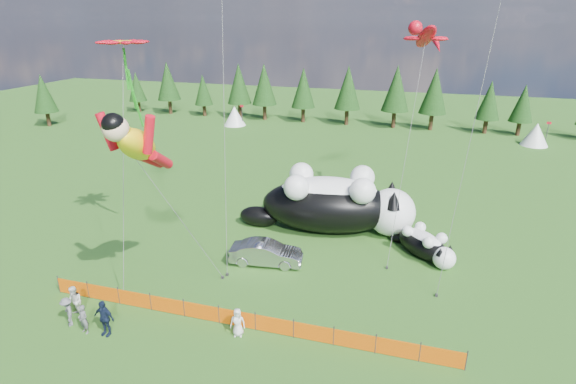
% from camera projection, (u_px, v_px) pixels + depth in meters
% --- Properties ---
extents(ground, '(160.00, 160.00, 0.00)m').
position_uv_depth(ground, '(257.00, 294.00, 25.74)').
color(ground, '#0B3309').
rests_on(ground, ground).
extents(safety_fence, '(22.06, 0.06, 1.10)m').
position_uv_depth(safety_fence, '(237.00, 318.00, 22.87)').
color(safety_fence, '#262626').
rests_on(safety_fence, ground).
extents(tree_line, '(90.00, 4.00, 8.00)m').
position_uv_depth(tree_line, '(363.00, 98.00, 64.55)').
color(tree_line, black).
rests_on(tree_line, ground).
extents(festival_tents, '(50.00, 3.20, 2.80)m').
position_uv_depth(festival_tents, '(442.00, 129.00, 58.15)').
color(festival_tents, white).
rests_on(festival_tents, ground).
extents(cat_large, '(12.99, 5.82, 4.70)m').
position_uv_depth(cat_large, '(336.00, 203.00, 32.70)').
color(cat_large, black).
rests_on(cat_large, ground).
extents(cat_small, '(4.29, 4.24, 1.94)m').
position_uv_depth(cat_small, '(425.00, 245.00, 29.44)').
color(cat_small, black).
rests_on(cat_small, ground).
extents(car, '(4.81, 2.24, 1.53)m').
position_uv_depth(car, '(266.00, 253.00, 28.70)').
color(car, '#AEADB2').
rests_on(car, ground).
extents(spectator_a, '(0.64, 0.50, 1.56)m').
position_uv_depth(spectator_a, '(83.00, 319.00, 22.35)').
color(spectator_a, '#56565B').
rests_on(spectator_a, ground).
extents(spectator_b, '(1.01, 0.87, 1.79)m').
position_uv_depth(spectator_b, '(75.00, 302.00, 23.53)').
color(spectator_b, silver).
rests_on(spectator_b, ground).
extents(spectator_c, '(1.17, 0.64, 1.95)m').
position_uv_depth(spectator_c, '(104.00, 318.00, 22.15)').
color(spectator_c, '#121B32').
rests_on(spectator_c, ground).
extents(spectator_d, '(1.14, 1.08, 1.61)m').
position_uv_depth(spectator_d, '(68.00, 312.00, 22.89)').
color(spectator_d, '#56565B').
rests_on(spectator_d, ground).
extents(spectator_e, '(0.84, 0.64, 1.53)m').
position_uv_depth(spectator_e, '(238.00, 322.00, 22.17)').
color(spectator_e, silver).
rests_on(spectator_e, ground).
extents(superhero_kite, '(5.48, 6.43, 11.68)m').
position_uv_depth(superhero_kite, '(137.00, 145.00, 21.48)').
color(superhero_kite, yellow).
rests_on(superhero_kite, ground).
extents(gecko_kite, '(3.97, 10.62, 15.61)m').
position_uv_depth(gecko_kite, '(426.00, 37.00, 29.83)').
color(gecko_kite, red).
rests_on(gecko_kite, ground).
extents(flower_kite, '(3.51, 7.16, 14.61)m').
position_uv_depth(flower_kite, '(123.00, 45.00, 25.70)').
color(flower_kite, red).
rests_on(flower_kite, ground).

